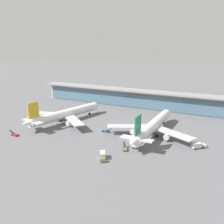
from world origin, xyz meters
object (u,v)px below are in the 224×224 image
Objects in this scene: service_truck_by_tail_red at (33,119)px; service_truck_on_taxiway_olive at (103,156)px; safety_cone_alpha at (39,130)px; service_truck_under_wing_blue at (106,131)px; service_truck_mid_apron_white at (198,145)px; airliner_centre_stand at (153,126)px; airliner_left_stand at (65,114)px; service_truck_at_far_stand_olive at (125,148)px; safety_cone_bravo at (62,137)px; safety_cone_delta at (36,128)px; service_truck_near_nose_red at (15,134)px; safety_cone_charlie at (56,137)px; safety_cone_echo at (42,130)px.

service_truck_by_tail_red is 0.90× the size of service_truck_on_taxiway_olive.
service_truck_under_wing_blue is at bearing 24.69° from safety_cone_alpha.
service_truck_on_taxiway_olive is at bearing -138.69° from service_truck_mid_apron_white.
service_truck_mid_apron_white is (26.83, -7.64, -4.00)m from airliner_centre_stand.
airliner_left_stand is at bearing -177.64° from airliner_centre_stand.
safety_cone_alpha is at bearing 178.56° from service_truck_at_far_stand_olive.
airliner_left_stand is 96.32× the size of safety_cone_bravo.
airliner_centre_stand reaches higher than safety_cone_bravo.
service_truck_under_wing_blue reaches higher than safety_cone_delta.
service_truck_near_nose_red is 53.49m from service_truck_under_wing_blue.
airliner_left_stand is at bearing 117.36° from safety_cone_charlie.
airliner_left_stand reaches higher than service_truck_mid_apron_white.
safety_cone_delta is (15.03, -12.76, -0.49)m from service_truck_by_tail_red.
safety_cone_delta is (2.31, 14.42, -0.49)m from service_truck_near_nose_red.
safety_cone_alpha and safety_cone_echo have the same top height.
service_truck_mid_apron_white reaches higher than service_truck_near_nose_red.
service_truck_on_taxiway_olive is at bearing -22.42° from service_truck_by_tail_red.
airliner_centre_stand is 28.22m from service_truck_under_wing_blue.
service_truck_at_far_stand_olive reaches higher than safety_cone_echo.
safety_cone_charlie is at bearing -165.95° from safety_cone_bravo.
service_truck_near_nose_red and service_truck_at_far_stand_olive have the same top height.
service_truck_on_taxiway_olive reaches higher than safety_cone_echo.
service_truck_on_taxiway_olive is (-37.28, -32.77, 0.00)m from service_truck_mid_apron_white.
airliner_centre_stand reaches higher than safety_cone_echo.
service_truck_at_far_stand_olive is (-32.49, -18.53, -0.88)m from service_truck_mid_apron_white.
safety_cone_echo is (7.28, 14.47, -0.49)m from service_truck_near_nose_red.
safety_cone_charlie is (16.25, -3.52, 0.00)m from safety_cone_alpha.
service_truck_mid_apron_white is (88.30, -5.10, -4.00)m from airliner_left_stand.
airliner_centre_stand reaches higher than service_truck_on_taxiway_olive.
service_truck_mid_apron_white is at bearing -15.90° from airliner_centre_stand.
service_truck_mid_apron_white is 49.64m from service_truck_on_taxiway_olive.
service_truck_at_far_stand_olive reaches higher than safety_cone_delta.
airliner_centre_stand is 96.69× the size of safety_cone_alpha.
service_truck_under_wing_blue is 9.89× the size of safety_cone_bravo.
safety_cone_delta is (-20.65, 5.34, 0.00)m from safety_cone_charlie.
service_truck_near_nose_red is at bearing -170.36° from service_truck_at_far_stand_olive.
service_truck_mid_apron_white is 9.83× the size of safety_cone_alpha.
service_truck_mid_apron_white reaches higher than safety_cone_charlie.
airliner_centre_stand is at bearing 75.50° from service_truck_on_taxiway_olive.
safety_cone_bravo is at bearing -164.59° from service_truck_mid_apron_white.
service_truck_by_tail_red is at bearing -161.28° from airliner_left_stand.
airliner_left_stand reaches higher than safety_cone_echo.
service_truck_on_taxiway_olive is at bearing -16.23° from safety_cone_alpha.
service_truck_by_tail_red is at bearing -173.11° from airliner_centre_stand.
safety_cone_alpha is (-2.96, -22.16, -5.37)m from airliner_left_stand.
safety_cone_alpha and safety_cone_charlie have the same top height.
service_truck_near_nose_red is (-71.14, -37.30, -4.88)m from airliner_centre_stand.
service_truck_at_far_stand_olive is at bearing -102.20° from airliner_centre_stand.
safety_cone_bravo is (26.78, 10.04, -0.49)m from service_truck_near_nose_red.
service_truck_under_wing_blue is 9.89× the size of safety_cone_echo.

